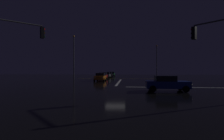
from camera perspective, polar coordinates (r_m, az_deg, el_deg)
The scene contains 14 objects.
ground at distance 21.84m, azimuth 1.08°, elevation -5.77°, with size 120.00×120.00×0.10m, color black.
stop_line_north at distance 30.89m, azimuth 2.36°, elevation -3.98°, with size 0.35×15.66×0.01m.
centre_line_ns at distance 42.45m, azimuth 3.19°, elevation -2.90°, with size 22.00×0.15×0.01m.
crosswalk_bar_east at distance 23.05m, azimuth 24.64°, elevation -5.33°, with size 15.66×0.40×0.01m.
sedan_orange at distance 33.52m, azimuth -3.86°, elevation -2.30°, with size 2.02×4.33×1.57m.
sedan_red at distance 39.21m, azimuth -3.10°, elevation -1.97°, with size 2.02×4.33×1.57m.
sedan_gray at distance 45.59m, azimuth -1.81°, elevation -1.70°, with size 2.02×4.33×1.57m.
sedan_black at distance 51.37m, azimuth -0.99°, elevation -1.51°, with size 2.02×4.33×1.57m.
sedan_green at distance 57.80m, azimuth -0.06°, elevation -1.34°, with size 2.02×4.33×1.57m.
sedan_blue_crossing at distance 18.22m, azimuth 17.79°, elevation -4.22°, with size 4.33×2.02×1.57m.
traffic_signal_sw at distance 16.86m, azimuth -30.72°, elevation 8.17°, with size 3.44×3.44×6.57m.
traffic_signal_se at distance 15.01m, azimuth 32.61°, elevation 7.81°, with size 2.77×2.77×6.11m.
streetlamp_right_far at distance 53.17m, azimuth 14.70°, elevation 3.67°, with size 0.44×0.44×9.72m.
streetlamp_left_near at distance 38.40m, azimuth -12.62°, elevation 5.13°, with size 0.44×0.44×9.76m.
Camera 1 is at (1.65, -21.67, 2.14)m, focal length 27.41 mm.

